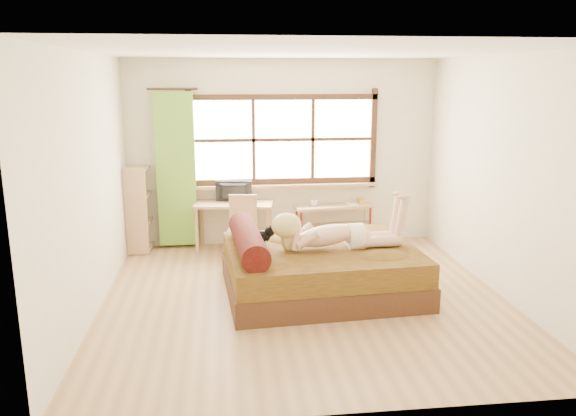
{
  "coord_description": "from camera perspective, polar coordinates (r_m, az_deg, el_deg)",
  "views": [
    {
      "loc": [
        -0.87,
        -5.89,
        2.45
      ],
      "look_at": [
        -0.17,
        0.2,
        1.01
      ],
      "focal_mm": 35.0,
      "sensor_mm": 36.0,
      "label": 1
    }
  ],
  "objects": [
    {
      "name": "floor",
      "position": [
        6.44,
        1.68,
        -9.13
      ],
      "size": [
        4.5,
        4.5,
        0.0
      ],
      "primitive_type": "plane",
      "color": "#9E754C",
      "rests_on": "ground"
    },
    {
      "name": "ceiling",
      "position": [
        5.96,
        1.87,
        15.64
      ],
      "size": [
        4.5,
        4.5,
        0.0
      ],
      "primitive_type": "plane",
      "rotation": [
        3.14,
        0.0,
        0.0
      ],
      "color": "white",
      "rests_on": "wall_back"
    },
    {
      "name": "wall_back",
      "position": [
        8.26,
        -0.49,
        5.59
      ],
      "size": [
        4.5,
        0.0,
        4.5
      ],
      "primitive_type": "plane",
      "rotation": [
        1.57,
        0.0,
        0.0
      ],
      "color": "silver",
      "rests_on": "floor"
    },
    {
      "name": "wall_front",
      "position": [
        3.9,
        6.55,
        -3.24
      ],
      "size": [
        4.5,
        0.0,
        4.5
      ],
      "primitive_type": "plane",
      "rotation": [
        -1.57,
        0.0,
        0.0
      ],
      "color": "silver",
      "rests_on": "floor"
    },
    {
      "name": "wall_left",
      "position": [
        6.15,
        -19.47,
        2.17
      ],
      "size": [
        0.0,
        4.5,
        4.5
      ],
      "primitive_type": "plane",
      "rotation": [
        1.57,
        0.0,
        1.57
      ],
      "color": "silver",
      "rests_on": "floor"
    },
    {
      "name": "wall_right",
      "position": [
        6.75,
        21.05,
        2.98
      ],
      "size": [
        0.0,
        4.5,
        4.5
      ],
      "primitive_type": "plane",
      "rotation": [
        1.57,
        0.0,
        -1.57
      ],
      "color": "silver",
      "rests_on": "floor"
    },
    {
      "name": "window",
      "position": [
        8.21,
        -0.47,
        6.66
      ],
      "size": [
        2.8,
        0.16,
        1.46
      ],
      "color": "#FFEDBF",
      "rests_on": "wall_back"
    },
    {
      "name": "curtain",
      "position": [
        8.15,
        -11.32,
        3.81
      ],
      "size": [
        0.55,
        0.1,
        2.2
      ],
      "primitive_type": "cube",
      "color": "#488F27",
      "rests_on": "wall_back"
    },
    {
      "name": "bed",
      "position": [
        6.53,
        2.91,
        -6.07
      ],
      "size": [
        2.28,
        1.88,
        0.82
      ],
      "rotation": [
        0.0,
        0.0,
        0.07
      ],
      "color": "black",
      "rests_on": "floor"
    },
    {
      "name": "woman",
      "position": [
        6.35,
        4.85,
        -1.25
      ],
      "size": [
        1.54,
        0.54,
        0.65
      ],
      "primitive_type": null,
      "rotation": [
        0.0,
        0.0,
        0.07
      ],
      "color": "tan",
      "rests_on": "bed"
    },
    {
      "name": "kitten",
      "position": [
        6.44,
        -3.07,
        -2.82
      ],
      "size": [
        0.33,
        0.15,
        0.26
      ],
      "primitive_type": null,
      "rotation": [
        0.0,
        0.0,
        0.07
      ],
      "color": "black",
      "rests_on": "bed"
    },
    {
      "name": "desk",
      "position": [
        8.06,
        -5.53,
        -0.11
      ],
      "size": [
        1.16,
        0.65,
        0.69
      ],
      "rotation": [
        0.0,
        0.0,
        -0.14
      ],
      "color": "tan",
      "rests_on": "floor"
    },
    {
      "name": "monitor",
      "position": [
        8.05,
        -5.58,
        1.64
      ],
      "size": [
        0.53,
        0.14,
        0.3
      ],
      "primitive_type": "imported",
      "rotation": [
        0.0,
        0.0,
        3.0
      ],
      "color": "black",
      "rests_on": "desk"
    },
    {
      "name": "chair",
      "position": [
        7.73,
        -4.63,
        -1.57
      ],
      "size": [
        0.44,
        0.44,
        0.86
      ],
      "rotation": [
        0.0,
        0.0,
        -0.14
      ],
      "color": "tan",
      "rests_on": "floor"
    },
    {
      "name": "pipe_shelf",
      "position": [
        8.37,
        4.74,
        -0.76
      ],
      "size": [
        1.2,
        0.47,
        0.66
      ],
      "rotation": [
        0.0,
        0.0,
        0.15
      ],
      "color": "tan",
      "rests_on": "floor"
    },
    {
      "name": "cup",
      "position": [
        8.27,
        2.65,
        0.53
      ],
      "size": [
        0.13,
        0.13,
        0.09
      ],
      "primitive_type": "imported",
      "rotation": [
        0.0,
        0.0,
        0.15
      ],
      "color": "gray",
      "rests_on": "pipe_shelf"
    },
    {
      "name": "book",
      "position": [
        8.37,
        6.03,
        0.36
      ],
      "size": [
        0.18,
        0.22,
        0.02
      ],
      "primitive_type": "imported",
      "rotation": [
        0.0,
        0.0,
        0.15
      ],
      "color": "gray",
      "rests_on": "pipe_shelf"
    },
    {
      "name": "bookshelf",
      "position": [
        8.25,
        -14.86,
        0.02
      ],
      "size": [
        0.33,
        0.55,
        1.23
      ],
      "rotation": [
        0.0,
        0.0,
        -0.04
      ],
      "color": "tan",
      "rests_on": "floor"
    }
  ]
}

